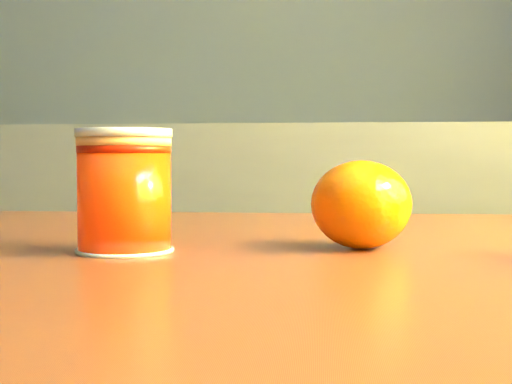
# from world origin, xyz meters

# --- Properties ---
(juice_glass) EXTENTS (0.07, 0.07, 0.09)m
(juice_glass) POSITION_xyz_m (0.81, 0.18, 0.81)
(juice_glass) COLOR #FF3205
(juice_glass) RESTS_ON table
(orange_front) EXTENTS (0.08, 0.08, 0.07)m
(orange_front) POSITION_xyz_m (0.99, 0.22, 0.80)
(orange_front) COLOR #E06304
(orange_front) RESTS_ON table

